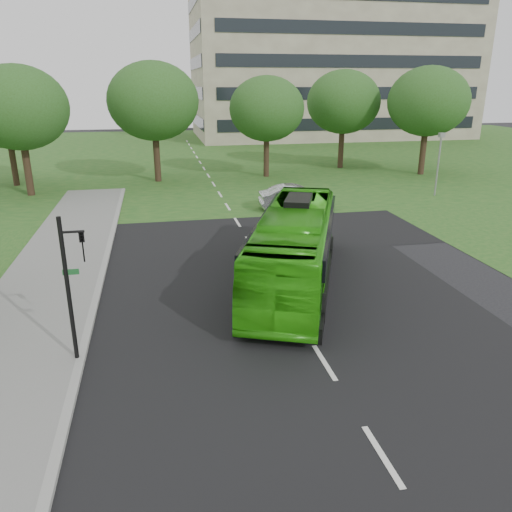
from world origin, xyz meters
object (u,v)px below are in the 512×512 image
(tree_park_d, at_px, (344,102))
(office_building, at_px, (330,49))
(tree_park_c, at_px, (267,109))
(sedan, at_px, (296,197))
(tree_park_e, at_px, (428,102))
(tree_park_f, at_px, (6,114))
(tree_park_a, at_px, (18,108))
(camera_pole, at_px, (439,156))
(traffic_light, at_px, (72,280))
(tree_park_b, at_px, (153,101))
(bus, at_px, (295,247))

(tree_park_d, bearing_deg, office_building, 73.55)
(tree_park_c, bearing_deg, sedan, -93.19)
(tree_park_c, xyz_separation_m, tree_park_e, (13.97, -1.65, 0.56))
(office_building, relative_size, tree_park_f, 4.91)
(tree_park_c, xyz_separation_m, sedan, (-0.68, -12.14, -4.96))
(tree_park_a, relative_size, tree_park_c, 1.08)
(tree_park_a, bearing_deg, tree_park_f, 115.28)
(office_building, height_order, camera_pole, office_building)
(tree_park_d, bearing_deg, traffic_light, -121.86)
(tree_park_c, relative_size, tree_park_f, 1.04)
(tree_park_c, height_order, tree_park_f, tree_park_c)
(office_building, xyz_separation_m, traffic_light, (-29.02, -62.46, -9.88))
(tree_park_c, height_order, camera_pole, tree_park_c)
(tree_park_a, relative_size, tree_park_e, 0.98)
(office_building, distance_m, tree_park_a, 52.11)
(tree_park_b, relative_size, tree_park_e, 1.03)
(tree_park_b, height_order, tree_park_f, tree_park_b)
(tree_park_a, height_order, sedan, tree_park_a)
(office_building, distance_m, sedan, 50.12)
(tree_park_a, relative_size, tree_park_d, 1.01)
(tree_park_d, height_order, sedan, tree_park_d)
(sedan, bearing_deg, traffic_light, 148.82)
(tree_park_b, bearing_deg, tree_park_d, 11.85)
(tree_park_c, relative_size, bus, 0.75)
(tree_park_e, distance_m, tree_park_f, 34.65)
(bus, bearing_deg, tree_park_f, 145.54)
(tree_park_f, bearing_deg, camera_pole, -18.05)
(office_building, distance_m, tree_park_e, 35.62)
(sedan, height_order, traffic_light, traffic_light)
(tree_park_d, xyz_separation_m, tree_park_f, (-28.73, -3.29, -0.58))
(office_building, bearing_deg, tree_park_b, -128.02)
(traffic_light, bearing_deg, sedan, 51.69)
(tree_park_a, distance_m, bus, 25.31)
(tree_park_f, distance_m, traffic_light, 30.50)
(tree_park_d, distance_m, camera_pole, 13.99)
(tree_park_c, xyz_separation_m, bus, (-4.21, -24.44, -4.17))
(bus, distance_m, sedan, 12.83)
(tree_park_a, bearing_deg, tree_park_b, 22.10)
(sedan, bearing_deg, tree_park_a, 68.74)
(tree_park_a, bearing_deg, sedan, -23.82)
(traffic_light, bearing_deg, office_building, 60.52)
(tree_park_f, bearing_deg, tree_park_e, -2.67)
(tree_park_f, height_order, bus, tree_park_f)
(tree_park_c, xyz_separation_m, tree_park_f, (-20.64, -0.04, -0.19))
(tree_park_a, relative_size, tree_park_b, 0.96)
(sedan, bearing_deg, office_building, -18.66)
(office_building, distance_m, tree_park_d, 31.97)
(tree_park_d, bearing_deg, tree_park_e, -39.82)
(bus, height_order, sedan, bus)
(tree_park_d, xyz_separation_m, sedan, (-8.77, -15.38, -5.34))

